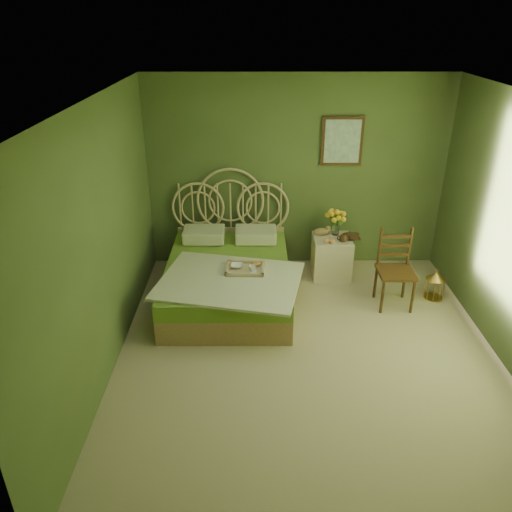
{
  "coord_description": "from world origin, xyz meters",
  "views": [
    {
      "loc": [
        -0.56,
        -4.25,
        3.27
      ],
      "look_at": [
        -0.55,
        1.0,
        0.69
      ],
      "focal_mm": 35.0,
      "sensor_mm": 36.0,
      "label": 1
    }
  ],
  "objects_px": {
    "bed": "(228,275)",
    "chair": "(395,264)",
    "nightstand": "(332,251)",
    "birdcage": "(435,285)"
  },
  "relations": [
    {
      "from": "nightstand",
      "to": "birdcage",
      "type": "relative_size",
      "value": 2.72
    },
    {
      "from": "bed",
      "to": "nightstand",
      "type": "bearing_deg",
      "value": 23.35
    },
    {
      "from": "chair",
      "to": "birdcage",
      "type": "distance_m",
      "value": 0.67
    },
    {
      "from": "nightstand",
      "to": "chair",
      "type": "distance_m",
      "value": 0.99
    },
    {
      "from": "chair",
      "to": "nightstand",
      "type": "bearing_deg",
      "value": 131.85
    },
    {
      "from": "chair",
      "to": "bed",
      "type": "bearing_deg",
      "value": 176.21
    },
    {
      "from": "birdcage",
      "to": "chair",
      "type": "bearing_deg",
      "value": -170.91
    },
    {
      "from": "birdcage",
      "to": "bed",
      "type": "bearing_deg",
      "value": 179.23
    },
    {
      "from": "nightstand",
      "to": "bed",
      "type": "bearing_deg",
      "value": -156.65
    },
    {
      "from": "bed",
      "to": "chair",
      "type": "distance_m",
      "value": 2.04
    }
  ]
}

